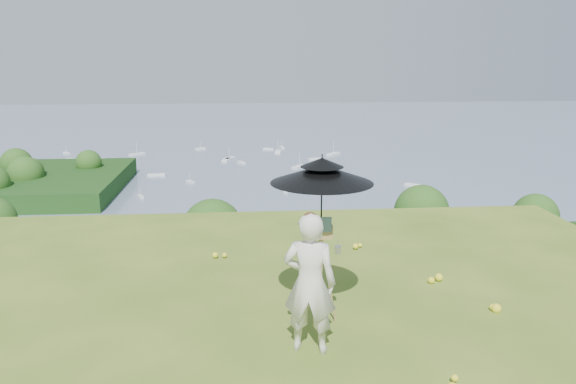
{
  "coord_description": "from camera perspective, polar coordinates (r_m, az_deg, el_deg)",
  "views": [
    {
      "loc": [
        -0.15,
        -5.69,
        3.54
      ],
      "look_at": [
        0.63,
        3.57,
        1.29
      ],
      "focal_mm": 35.0,
      "sensor_mm": 36.0,
      "label": 1
    }
  ],
  "objects": [
    {
      "name": "field_easel",
      "position": [
        7.44,
        3.31,
        -8.2
      ],
      "size": [
        0.63,
        0.63,
        1.56
      ],
      "primitive_type": null,
      "rotation": [
        0.0,
        0.0,
        -0.07
      ],
      "color": "olive",
      "rests_on": "ground"
    },
    {
      "name": "bay_water",
      "position": [
        248.54,
        -4.69,
        4.9
      ],
      "size": [
        700.0,
        700.0,
        0.0
      ],
      "primitive_type": "plane",
      "color": "slate",
      "rests_on": "ground"
    },
    {
      "name": "painter",
      "position": [
        6.85,
        2.21,
        -9.24
      ],
      "size": [
        0.73,
        0.58,
        1.77
      ],
      "primitive_type": "imported",
      "rotation": [
        0.0,
        0.0,
        2.87
      ],
      "color": "silver",
      "rests_on": "ground"
    },
    {
      "name": "moored_boats",
      "position": [
        171.24,
        -8.78,
        0.93
      ],
      "size": [
        140.0,
        140.0,
        0.7
      ],
      "primitive_type": null,
      "color": "white",
      "rests_on": "bay_water"
    },
    {
      "name": "ground",
      "position": [
        6.7,
        -2.95,
        -18.29
      ],
      "size": [
        14.0,
        14.0,
        0.0
      ],
      "primitive_type": "plane",
      "color": "#48691E",
      "rests_on": "ground"
    },
    {
      "name": "shoreline_tier",
      "position": [
        89.86,
        -4.28,
        -12.51
      ],
      "size": [
        170.0,
        28.0,
        8.0
      ],
      "primitive_type": "cube",
      "color": "#6A6355",
      "rests_on": "bay_water"
    },
    {
      "name": "slope_trees",
      "position": [
        44.72,
        -4.22,
        -10.9
      ],
      "size": [
        110.0,
        50.0,
        6.0
      ],
      "primitive_type": null,
      "color": "#204D17",
      "rests_on": "forest_slope"
    },
    {
      "name": "sun_umbrella",
      "position": [
        7.15,
        3.43,
        -0.36
      ],
      "size": [
        1.54,
        1.54,
        1.07
      ],
      "primitive_type": null,
      "rotation": [
        0.0,
        0.0,
        -0.19
      ],
      "color": "black",
      "rests_on": "field_easel"
    },
    {
      "name": "harbor_town",
      "position": [
        87.19,
        -4.36,
        -8.67
      ],
      "size": [
        110.0,
        22.0,
        5.0
      ],
      "primitive_type": null,
      "color": "silver",
      "rests_on": "shoreline_tier"
    },
    {
      "name": "wildflowers",
      "position": [
        6.89,
        -3.03,
        -16.77
      ],
      "size": [
        10.0,
        10.5,
        0.12
      ],
      "primitive_type": null,
      "color": "yellow",
      "rests_on": "ground"
    },
    {
      "name": "painter_cap",
      "position": [
        6.57,
        2.28,
        -2.53
      ],
      "size": [
        0.21,
        0.25,
        0.1
      ],
      "primitive_type": null,
      "rotation": [
        0.0,
        0.0,
        -0.04
      ],
      "color": "#CE7172",
      "rests_on": "painter"
    }
  ]
}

